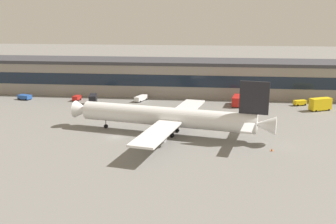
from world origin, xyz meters
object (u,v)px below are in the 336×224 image
Objects in this scene: catering_truck at (321,104)px; traffic_cone_1 at (153,140)px; airliner at (170,117)px; fuel_truck at (237,100)px; pushback_tractor at (25,97)px; baggage_tug at (77,98)px; stair_truck at (93,99)px; belt_loader at (141,98)px; follow_me_car at (300,102)px; traffic_cone_0 at (272,150)px.

catering_truck is 62.18m from traffic_cone_1.
catering_truck is at bearing 36.82° from traffic_cone_1.
airliner is 8.14m from traffic_cone_1.
airliner is 6.24× the size of fuel_truck.
pushback_tractor is 1.42× the size of baggage_tug.
stair_truck is at bearing -36.81° from baggage_tug.
belt_loader is at bearing 104.16° from traffic_cone_1.
belt_loader is at bearing 110.78° from airliner.
belt_loader is (-56.02, 0.70, 0.06)m from follow_me_car.
belt_loader is 46.16m from traffic_cone_1.
pushback_tractor is 94.97m from traffic_cone_0.
pushback_tractor is at bearing -179.14° from follow_me_car.
stair_truck is at bearing 134.13° from airliner.
traffic_cone_0 is at bearing -8.61° from traffic_cone_1.
catering_truck reaches higher than belt_loader.
fuel_truck is 47.73m from traffic_cone_1.
catering_truck is 61.52m from belt_loader.
belt_loader is 10.75× the size of traffic_cone_1.
baggage_tug is 0.50× the size of catering_truck.
follow_me_car is (98.97, 1.49, 0.04)m from pushback_tractor.
fuel_truck is 1.37× the size of stair_truck.
belt_loader is 10.08× the size of traffic_cone_0.
baggage_tug is at bearing 143.19° from stair_truck.
traffic_cone_0 is (39.65, -49.05, -0.82)m from belt_loader.
follow_me_car is at bearing 0.86° from pushback_tractor.
catering_truck reaches higher than baggage_tug.
baggage_tug is 0.79× the size of follow_me_car.
fuel_truck reaches higher than pushback_tractor.
airliner reaches higher than pushback_tractor.
pushback_tractor is 19.69m from baggage_tug.
fuel_truck is (19.64, 35.85, -2.85)m from airliner.
baggage_tug is 23.34m from belt_loader.
airliner reaches higher than baggage_tug.
baggage_tug is at bearing -175.30° from belt_loader.
airliner is 7.16× the size of catering_truck.
stair_truck is at bearing -174.31° from follow_me_car.
pushback_tractor is 98.98m from follow_me_car.
traffic_cone_0 is at bearing -117.25° from catering_truck.
baggage_tug is at bearing 135.81° from airliner.
traffic_cone_0 is (24.90, -10.18, -4.40)m from airliner.
catering_truck is (26.66, -4.50, 0.41)m from fuel_truck.
follow_me_car is 8.55m from catering_truck.
fuel_truck is 1.83× the size of follow_me_car.
traffic_cone_0 is (55.03, -41.23, -1.65)m from stair_truck.
follow_me_car is at bearing -0.72° from belt_loader.
fuel_truck is at bearing 61.28° from airliner.
fuel_truck is 77.35m from pushback_tractor.
pushback_tractor is at bearing -177.08° from belt_loader.
baggage_tug is 79.29m from follow_me_car.
pushback_tractor is (-57.70, 36.67, -3.69)m from airliner.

